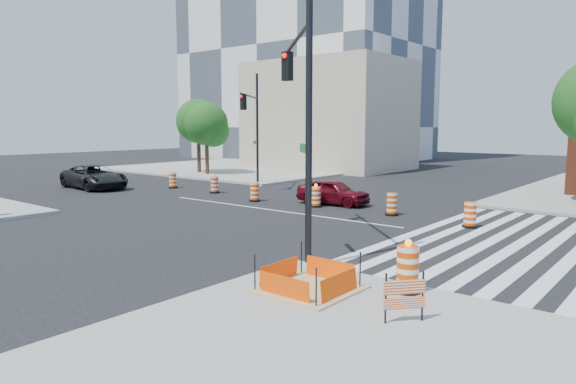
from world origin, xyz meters
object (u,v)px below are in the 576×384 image
(red_coupe, at_px, (333,192))
(signal_pole_nw, at_px, (253,118))
(signal_pole_se, at_px, (300,86))
(dark_suv, at_px, (94,177))

(red_coupe, distance_m, signal_pole_nw, 9.99)
(signal_pole_se, bearing_deg, dark_suv, 31.10)
(red_coupe, bearing_deg, dark_suv, 99.95)
(red_coupe, bearing_deg, signal_pole_nw, 65.01)
(signal_pole_nw, bearing_deg, red_coupe, 36.97)
(signal_pole_nw, bearing_deg, signal_pole_se, 15.03)
(dark_suv, bearing_deg, red_coupe, -70.63)
(dark_suv, xyz_separation_m, signal_pole_se, (20.85, -4.92, 4.52))
(signal_pole_se, relative_size, signal_pole_nw, 1.16)
(dark_suv, xyz_separation_m, signal_pole_nw, (7.33, 7.35, 3.83))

